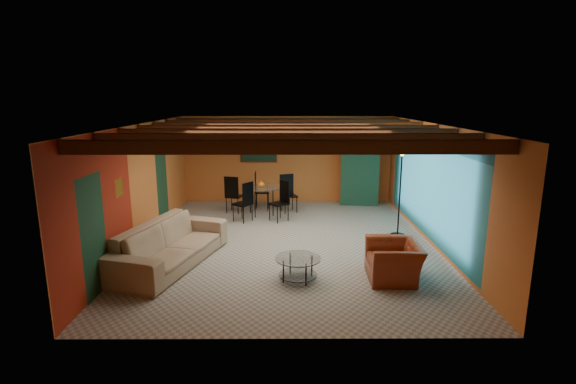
{
  "coord_description": "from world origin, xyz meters",
  "views": [
    {
      "loc": [
        -0.05,
        -9.33,
        3.27
      ],
      "look_at": [
        0.0,
        0.2,
        1.15
      ],
      "focal_mm": 26.64,
      "sensor_mm": 36.0,
      "label": 1
    }
  ],
  "objects_px": {
    "sofa": "(171,244)",
    "vase": "(261,173)",
    "floor_lamp": "(400,192)",
    "armchair": "(394,261)",
    "dining_table": "(261,196)",
    "potted_plant": "(360,134)",
    "armoire": "(358,173)",
    "coffee_table": "(298,268)"
  },
  "relations": [
    {
      "from": "sofa",
      "to": "potted_plant",
      "type": "bearing_deg",
      "value": -25.82
    },
    {
      "from": "armchair",
      "to": "coffee_table",
      "type": "relative_size",
      "value": 1.26
    },
    {
      "from": "armchair",
      "to": "potted_plant",
      "type": "distance_m",
      "value": 5.97
    },
    {
      "from": "armchair",
      "to": "sofa",
      "type": "bearing_deg",
      "value": -97.6
    },
    {
      "from": "sofa",
      "to": "armoire",
      "type": "distance_m",
      "value": 6.75
    },
    {
      "from": "sofa",
      "to": "floor_lamp",
      "type": "relative_size",
      "value": 1.35
    },
    {
      "from": "sofa",
      "to": "armoire",
      "type": "relative_size",
      "value": 1.49
    },
    {
      "from": "armoire",
      "to": "vase",
      "type": "distance_m",
      "value": 3.21
    },
    {
      "from": "dining_table",
      "to": "potted_plant",
      "type": "distance_m",
      "value": 3.59
    },
    {
      "from": "armchair",
      "to": "dining_table",
      "type": "relative_size",
      "value": 0.5
    },
    {
      "from": "floor_lamp",
      "to": "dining_table",
      "type": "bearing_deg",
      "value": 150.28
    },
    {
      "from": "coffee_table",
      "to": "floor_lamp",
      "type": "bearing_deg",
      "value": 45.62
    },
    {
      "from": "floor_lamp",
      "to": "potted_plant",
      "type": "relative_size",
      "value": 4.79
    },
    {
      "from": "sofa",
      "to": "potted_plant",
      "type": "relative_size",
      "value": 6.47
    },
    {
      "from": "coffee_table",
      "to": "potted_plant",
      "type": "height_order",
      "value": "potted_plant"
    },
    {
      "from": "dining_table",
      "to": "vase",
      "type": "bearing_deg",
      "value": 0.0
    },
    {
      "from": "armoire",
      "to": "vase",
      "type": "height_order",
      "value": "armoire"
    },
    {
      "from": "potted_plant",
      "to": "floor_lamp",
      "type": "bearing_deg",
      "value": -81.98
    },
    {
      "from": "sofa",
      "to": "armoire",
      "type": "bearing_deg",
      "value": -25.82
    },
    {
      "from": "sofa",
      "to": "dining_table",
      "type": "distance_m",
      "value": 4.04
    },
    {
      "from": "armchair",
      "to": "coffee_table",
      "type": "xyz_separation_m",
      "value": [
        -1.76,
        -0.05,
        -0.13
      ]
    },
    {
      "from": "sofa",
      "to": "floor_lamp",
      "type": "xyz_separation_m",
      "value": [
        4.99,
        1.78,
        0.65
      ]
    },
    {
      "from": "potted_plant",
      "to": "vase",
      "type": "distance_m",
      "value": 3.34
    },
    {
      "from": "floor_lamp",
      "to": "armoire",
      "type": "bearing_deg",
      "value": 98.02
    },
    {
      "from": "armchair",
      "to": "armoire",
      "type": "xyz_separation_m",
      "value": [
        0.27,
        5.68,
        0.63
      ]
    },
    {
      "from": "armchair",
      "to": "vase",
      "type": "height_order",
      "value": "vase"
    },
    {
      "from": "armoire",
      "to": "dining_table",
      "type": "bearing_deg",
      "value": -149.51
    },
    {
      "from": "coffee_table",
      "to": "floor_lamp",
      "type": "xyz_separation_m",
      "value": [
        2.48,
        2.53,
        0.86
      ]
    },
    {
      "from": "armoire",
      "to": "vase",
      "type": "relative_size",
      "value": 9.9
    },
    {
      "from": "coffee_table",
      "to": "floor_lamp",
      "type": "height_order",
      "value": "floor_lamp"
    },
    {
      "from": "coffee_table",
      "to": "potted_plant",
      "type": "relative_size",
      "value": 1.86
    },
    {
      "from": "coffee_table",
      "to": "floor_lamp",
      "type": "distance_m",
      "value": 3.65
    },
    {
      "from": "coffee_table",
      "to": "armoire",
      "type": "xyz_separation_m",
      "value": [
        2.03,
        5.73,
        0.76
      ]
    },
    {
      "from": "armchair",
      "to": "dining_table",
      "type": "height_order",
      "value": "dining_table"
    },
    {
      "from": "sofa",
      "to": "dining_table",
      "type": "relative_size",
      "value": 1.38
    },
    {
      "from": "sofa",
      "to": "vase",
      "type": "bearing_deg",
      "value": -6.68
    },
    {
      "from": "floor_lamp",
      "to": "vase",
      "type": "bearing_deg",
      "value": 150.28
    },
    {
      "from": "potted_plant",
      "to": "vase",
      "type": "xyz_separation_m",
      "value": [
        -2.94,
        -1.26,
        -0.97
      ]
    },
    {
      "from": "sofa",
      "to": "dining_table",
      "type": "xyz_separation_m",
      "value": [
        1.59,
        3.71,
        0.12
      ]
    },
    {
      "from": "armoire",
      "to": "sofa",
      "type": "bearing_deg",
      "value": -125.05
    },
    {
      "from": "dining_table",
      "to": "potted_plant",
      "type": "xyz_separation_m",
      "value": [
        2.94,
        1.26,
        1.62
      ]
    },
    {
      "from": "vase",
      "to": "potted_plant",
      "type": "bearing_deg",
      "value": 23.16
    }
  ]
}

